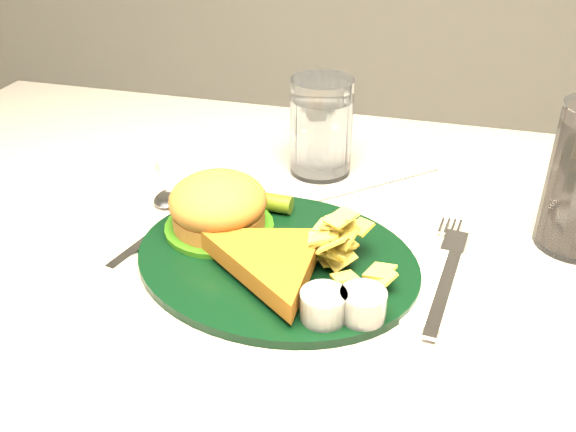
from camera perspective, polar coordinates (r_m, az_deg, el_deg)
dinner_plate at (r=0.62m, az=-1.07°, el=-1.81°), size 0.33×0.29×0.06m
water_glass at (r=0.78m, az=2.97°, el=7.93°), size 0.08×0.08×0.12m
fork_napkin at (r=0.61m, az=13.68°, el=-6.03°), size 0.15×0.19×0.01m
spoon at (r=0.68m, az=-12.26°, el=-1.75°), size 0.08×0.17×0.01m
ramekin at (r=0.81m, az=-9.91°, el=4.93°), size 0.05×0.05×0.03m
wrapped_straw at (r=0.77m, az=7.07°, el=2.75°), size 0.20×0.20×0.01m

